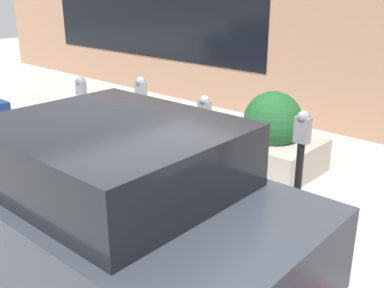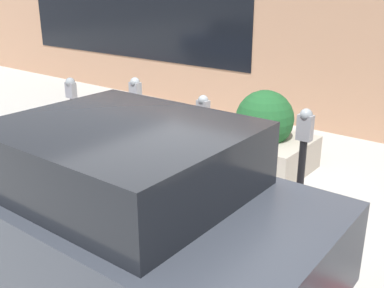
% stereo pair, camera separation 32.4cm
% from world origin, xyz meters
% --- Properties ---
extents(ground_plane, '(40.00, 40.00, 0.00)m').
position_xyz_m(ground_plane, '(0.00, 0.00, 0.00)').
color(ground_plane, beige).
extents(curb_strip, '(24.50, 0.16, 0.04)m').
position_xyz_m(curb_strip, '(0.00, 0.08, 0.02)').
color(curb_strip, red).
rests_on(curb_strip, ground_plane).
extents(building_facade, '(24.50, 0.17, 3.73)m').
position_xyz_m(building_facade, '(0.00, -4.47, 1.88)').
color(building_facade, tan).
rests_on(building_facade, ground_plane).
extents(parking_meter_second, '(0.15, 0.13, 1.55)m').
position_xyz_m(parking_meter_second, '(-1.23, -0.36, 0.97)').
color(parking_meter_second, black).
rests_on(parking_meter_second, ground_plane).
extents(parking_meter_middle, '(0.14, 0.12, 1.49)m').
position_xyz_m(parking_meter_middle, '(0.05, -0.39, 0.99)').
color(parking_meter_middle, black).
rests_on(parking_meter_middle, ground_plane).
extents(parking_meter_fourth, '(0.15, 0.13, 1.55)m').
position_xyz_m(parking_meter_fourth, '(1.18, -0.41, 0.99)').
color(parking_meter_fourth, black).
rests_on(parking_meter_fourth, ground_plane).
extents(parking_meter_farthest, '(0.17, 0.14, 1.39)m').
position_xyz_m(parking_meter_farthest, '(2.51, -0.38, 1.02)').
color(parking_meter_farthest, black).
rests_on(parking_meter_farthest, ground_plane).
extents(planter_box, '(1.38, 1.19, 1.22)m').
position_xyz_m(planter_box, '(0.18, -2.08, 0.49)').
color(planter_box, '#B2A899').
rests_on(planter_box, ground_plane).
extents(parked_car_middle, '(3.84, 1.98, 1.62)m').
position_xyz_m(parked_car_middle, '(-0.26, 1.28, 0.85)').
color(parked_car_middle, '#383D47').
rests_on(parked_car_middle, ground_plane).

